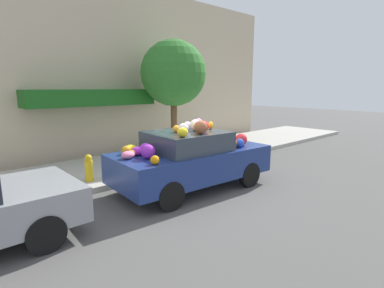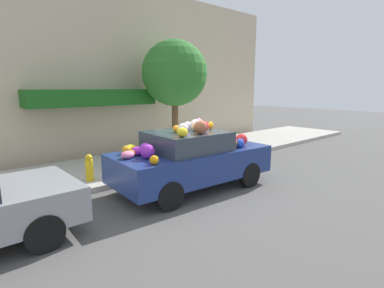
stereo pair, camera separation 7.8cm
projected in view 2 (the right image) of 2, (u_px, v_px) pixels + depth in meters
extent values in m
plane|color=#565451|center=(188.00, 186.00, 7.74)|extent=(60.00, 60.00, 0.00)
cube|color=#B2ADA3|center=(134.00, 164.00, 9.72)|extent=(24.00, 3.20, 0.14)
cube|color=#C6B293|center=(98.00, 70.00, 10.80)|extent=(18.00, 0.30, 6.27)
cube|color=#195919|center=(94.00, 98.00, 10.23)|extent=(4.41, 0.90, 0.55)
cylinder|color=brown|center=(175.00, 124.00, 11.24)|extent=(0.24, 0.24, 2.05)
sphere|color=#2D7228|center=(175.00, 73.00, 10.89)|extent=(2.39, 2.39, 2.39)
cylinder|color=gold|center=(90.00, 170.00, 7.71)|extent=(0.20, 0.20, 0.55)
sphere|color=gold|center=(89.00, 158.00, 7.65)|extent=(0.18, 0.18, 0.18)
cube|color=navy|center=(192.00, 163.00, 7.49)|extent=(4.07, 2.02, 0.69)
cube|color=#333D47|center=(187.00, 141.00, 7.29)|extent=(1.88, 1.67, 0.46)
cylinder|color=black|center=(208.00, 162.00, 8.93)|extent=(0.64, 0.22, 0.63)
cylinder|color=black|center=(249.00, 175.00, 7.67)|extent=(0.64, 0.22, 0.63)
cylinder|color=black|center=(133.00, 177.00, 7.45)|extent=(0.64, 0.22, 0.63)
cylinder|color=black|center=(169.00, 196.00, 6.18)|extent=(0.64, 0.22, 0.63)
sphere|color=purple|center=(145.00, 149.00, 6.84)|extent=(0.36, 0.36, 0.27)
ellipsoid|color=#F5A41E|center=(238.00, 140.00, 8.33)|extent=(0.27, 0.27, 0.16)
sphere|color=#F8A11E|center=(198.00, 127.00, 7.27)|extent=(0.28, 0.28, 0.23)
sphere|color=purple|center=(148.00, 151.00, 6.45)|extent=(0.40, 0.40, 0.31)
sphere|color=blue|center=(240.00, 143.00, 7.66)|extent=(0.30, 0.30, 0.23)
sphere|color=green|center=(219.00, 137.00, 8.62)|extent=(0.20, 0.20, 0.20)
sphere|color=orange|center=(176.00, 129.00, 7.11)|extent=(0.23, 0.23, 0.17)
ellipsoid|color=orange|center=(211.00, 125.00, 7.66)|extent=(0.25, 0.24, 0.20)
ellipsoid|color=orange|center=(131.00, 153.00, 6.68)|extent=(0.24, 0.21, 0.14)
sphere|color=white|center=(188.00, 125.00, 7.63)|extent=(0.26, 0.26, 0.20)
ellipsoid|color=purple|center=(138.00, 151.00, 6.79)|extent=(0.40, 0.41, 0.20)
ellipsoid|color=yellow|center=(182.00, 132.00, 6.45)|extent=(0.33, 0.33, 0.21)
sphere|color=purple|center=(214.00, 135.00, 8.70)|extent=(0.45, 0.45, 0.33)
sphere|color=red|center=(204.00, 126.00, 7.21)|extent=(0.33, 0.33, 0.26)
ellipsoid|color=yellow|center=(216.00, 143.00, 7.99)|extent=(0.12, 0.12, 0.11)
sphere|color=orange|center=(154.00, 160.00, 5.98)|extent=(0.23, 0.23, 0.18)
sphere|color=gold|center=(126.00, 150.00, 6.88)|extent=(0.26, 0.26, 0.20)
sphere|color=red|center=(241.00, 140.00, 7.92)|extent=(0.37, 0.37, 0.32)
sphere|color=white|center=(196.00, 125.00, 7.40)|extent=(0.36, 0.36, 0.28)
ellipsoid|color=yellow|center=(131.00, 149.00, 7.03)|extent=(0.35, 0.37, 0.20)
ellipsoid|color=blue|center=(242.00, 141.00, 8.04)|extent=(0.29, 0.27, 0.17)
ellipsoid|color=pink|center=(199.00, 123.00, 7.82)|extent=(0.29, 0.25, 0.26)
ellipsoid|color=brown|center=(232.00, 143.00, 7.60)|extent=(0.37, 0.44, 0.27)
sphere|color=white|center=(183.00, 128.00, 6.90)|extent=(0.34, 0.34, 0.25)
sphere|color=brown|center=(201.00, 127.00, 6.86)|extent=(0.42, 0.42, 0.31)
ellipsoid|color=pink|center=(128.00, 155.00, 6.48)|extent=(0.42, 0.40, 0.17)
cylinder|color=black|center=(19.00, 202.00, 5.87)|extent=(0.61, 0.18, 0.61)
cylinder|color=black|center=(44.00, 233.00, 4.62)|extent=(0.61, 0.18, 0.61)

